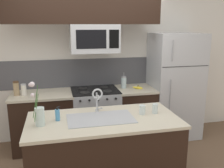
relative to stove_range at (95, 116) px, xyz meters
The scene contains 19 objects.
rear_partition 0.97m from the stove_range, 51.72° to the left, with size 5.20×0.10×2.60m, color silver.
splash_band 0.76m from the stove_range, 90.00° to the left, with size 3.23×0.01×0.48m, color #4C4C51.
back_counter_left 0.84m from the stove_range, behind, with size 0.96×0.65×0.91m.
back_counter_right 0.69m from the stove_range, ahead, with size 0.65×0.65×0.91m.
stove_range is the anchor object (origin of this frame).
microwave 1.29m from the stove_range, 89.84° to the right, with size 0.74×0.40×0.43m.
upper_cabinet_band 1.81m from the stove_range, 162.06° to the right, with size 2.30×0.34×0.60m, color black.
refrigerator 1.48m from the stove_range, ahead, with size 0.83×0.74×1.82m.
storage_jar_tall 1.33m from the stove_range, behind, with size 0.09×0.09×0.22m.
storage_jar_medium 1.22m from the stove_range, behind, with size 0.08×0.08×0.17m.
banana_bunch 0.86m from the stove_range, ahead, with size 0.19×0.11×0.08m.
french_press 0.75m from the stove_range, ahead, with size 0.09×0.09×0.27m.
island_counter 1.25m from the stove_range, 94.47° to the right, with size 1.74×0.86×0.91m.
kitchen_sink 1.31m from the stove_range, 96.04° to the right, with size 0.76×0.44×0.16m.
sink_faucet 1.22m from the stove_range, 97.27° to the right, with size 0.14×0.14×0.31m.
dish_soap_bottle 1.44m from the stove_range, 117.17° to the right, with size 0.06×0.05×0.16m.
drinking_glass 1.37m from the stove_range, 72.53° to the right, with size 0.07×0.07×0.11m.
spare_glass 1.43m from the stove_range, 65.91° to the right, with size 0.07×0.07×0.12m.
flower_vase 1.63m from the stove_range, 121.79° to the right, with size 0.15×0.16×0.48m.
Camera 1 is at (-0.60, -3.00, 1.97)m, focal length 40.00 mm.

